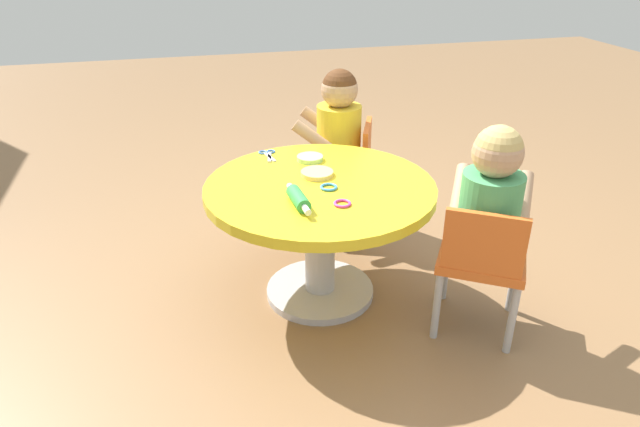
# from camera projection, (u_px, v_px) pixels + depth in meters

# --- Properties ---
(ground_plane) EXTENTS (10.00, 10.00, 0.00)m
(ground_plane) POSITION_uv_depth(u_px,v_px,m) (320.00, 293.00, 2.35)
(ground_plane) COLOR olive
(craft_table) EXTENTS (0.88, 0.88, 0.50)m
(craft_table) POSITION_uv_depth(u_px,v_px,m) (320.00, 213.00, 2.18)
(craft_table) COLOR silver
(craft_table) RESTS_ON ground
(child_chair_left) EXTENTS (0.41, 0.41, 0.54)m
(child_chair_left) POSITION_uv_depth(u_px,v_px,m) (482.00, 259.00, 2.01)
(child_chair_left) COLOR #B7B7BC
(child_chair_left) RESTS_ON ground
(seated_child_left) EXTENTS (0.44, 0.41, 0.51)m
(seated_child_left) POSITION_uv_depth(u_px,v_px,m) (491.00, 197.00, 1.94)
(seated_child_left) COLOR #3F4772
(seated_child_left) RESTS_ON ground
(child_chair_right) EXTENTS (0.39, 0.39, 0.54)m
(child_chair_right) POSITION_uv_depth(u_px,v_px,m) (345.00, 169.00, 2.75)
(child_chair_right) COLOR #B7B7BC
(child_chair_right) RESTS_ON ground
(seated_child_right) EXTENTS (0.38, 0.42, 0.51)m
(seated_child_right) POSITION_uv_depth(u_px,v_px,m) (338.00, 124.00, 2.65)
(seated_child_right) COLOR #3F4772
(seated_child_right) RESTS_ON ground
(rolling_pin) EXTENTS (0.23, 0.06, 0.05)m
(rolling_pin) POSITION_uv_depth(u_px,v_px,m) (298.00, 199.00, 1.95)
(rolling_pin) COLOR green
(rolling_pin) RESTS_ON craft_table
(craft_scissors) EXTENTS (0.14, 0.07, 0.01)m
(craft_scissors) POSITION_uv_depth(u_px,v_px,m) (268.00, 154.00, 2.39)
(craft_scissors) COLOR silver
(craft_scissors) RESTS_ON craft_table
(playdough_blob_0) EXTENTS (0.11, 0.11, 0.02)m
(playdough_blob_0) POSITION_uv_depth(u_px,v_px,m) (310.00, 158.00, 2.33)
(playdough_blob_0) COLOR #B2E58C
(playdough_blob_0) RESTS_ON craft_table
(playdough_blob_1) EXTENTS (0.13, 0.13, 0.02)m
(playdough_blob_1) POSITION_uv_depth(u_px,v_px,m) (317.00, 173.00, 2.19)
(playdough_blob_1) COLOR #F2CC72
(playdough_blob_1) RESTS_ON craft_table
(cookie_cutter_0) EXTENTS (0.06, 0.06, 0.01)m
(cookie_cutter_0) POSITION_uv_depth(u_px,v_px,m) (342.00, 203.00, 1.96)
(cookie_cutter_0) COLOR #D83FA5
(cookie_cutter_0) RESTS_ON craft_table
(cookie_cutter_1) EXTENTS (0.06, 0.06, 0.01)m
(cookie_cutter_1) POSITION_uv_depth(u_px,v_px,m) (329.00, 187.00, 2.08)
(cookie_cutter_1) COLOR #3F99D8
(cookie_cutter_1) RESTS_ON craft_table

